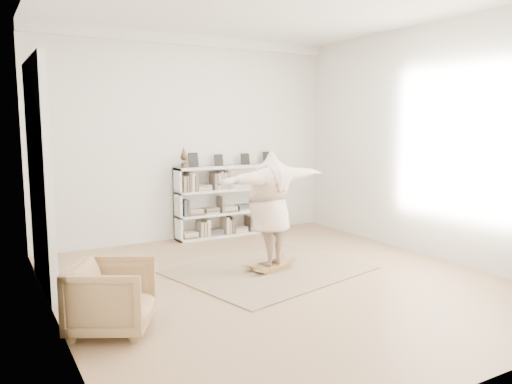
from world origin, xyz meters
TOP-DOWN VIEW (x-y plane):
  - floor at (0.00, 0.00)m, footprint 6.00×6.00m
  - room_shell at (0.00, 2.94)m, footprint 6.00×6.00m
  - doors at (-2.70, 1.30)m, footprint 0.09×1.78m
  - bookshelf at (0.74, 2.82)m, footprint 2.20×0.35m
  - armchair at (-2.30, -0.52)m, footprint 1.05×1.04m
  - rug at (0.14, 0.47)m, footprint 2.89×2.51m
  - rocker_board at (0.14, 0.47)m, footprint 0.61×0.44m
  - person at (0.14, 0.47)m, footprint 2.04×0.96m

SIDE VIEW (x-z plane):
  - floor at x=0.00m, z-range 0.00..0.00m
  - rug at x=0.14m, z-range 0.00..0.02m
  - rocker_board at x=0.14m, z-range 0.01..0.13m
  - armchair at x=-2.30m, z-range 0.00..0.71m
  - bookshelf at x=0.74m, z-range -0.18..1.46m
  - person at x=0.14m, z-range 0.14..1.74m
  - doors at x=-2.70m, z-range -0.06..2.86m
  - room_shell at x=0.00m, z-range 0.51..6.51m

